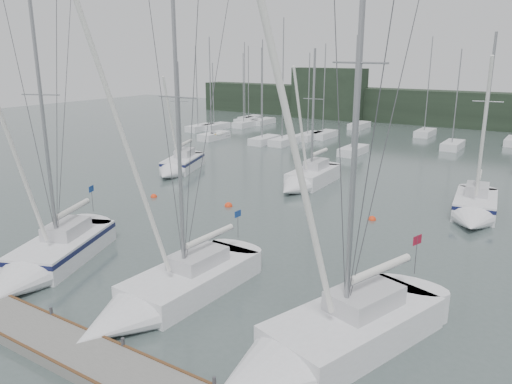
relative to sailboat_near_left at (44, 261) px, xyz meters
The scene contains 15 objects.
ground 6.60m from the sailboat_near_left, 11.17° to the left, with size 160.00×160.00×0.00m, color #4C5C5A.
dock 7.46m from the sailboat_near_left, 30.02° to the right, with size 24.00×2.00×0.40m, color slate.
far_treeline 63.63m from the sailboat_near_left, 84.18° to the left, with size 90.00×4.00×5.00m, color black.
far_building_left 62.85m from the sailboat_near_left, 102.47° to the left, with size 12.00×3.00×8.00m, color black.
mast_forest 45.61m from the sailboat_near_left, 90.15° to the left, with size 60.10×25.57×14.51m.
sailboat_near_left is the anchor object (origin of this frame).
sailboat_near_center 7.15m from the sailboat_near_left, ahead, with size 3.26×9.72×14.59m.
sailboat_near_right 14.24m from the sailboat_near_left, ahead, with size 5.98×10.30×16.86m.
sailboat_mid_a 21.21m from the sailboat_near_left, 113.90° to the left, with size 4.87×7.93×10.32m.
sailboat_mid_b 21.24m from the sailboat_near_left, 81.17° to the left, with size 2.71×8.05×11.40m.
sailboat_mid_d 25.50m from the sailboat_near_left, 51.36° to the left, with size 3.45×7.72×12.32m.
buoy_a 13.68m from the sailboat_near_left, 85.31° to the left, with size 0.56×0.56×0.56m, color #F43C15.
buoy_b 19.36m from the sailboat_near_left, 57.02° to the left, with size 0.50×0.50×0.50m, color #F43C15.
buoy_c 13.41m from the sailboat_near_left, 111.27° to the left, with size 0.49×0.49×0.49m, color #F43C15.
seagull 11.86m from the sailboat_near_left, ahead, with size 0.92×0.44×0.18m.
Camera 1 is at (14.20, -14.40, 10.24)m, focal length 35.00 mm.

